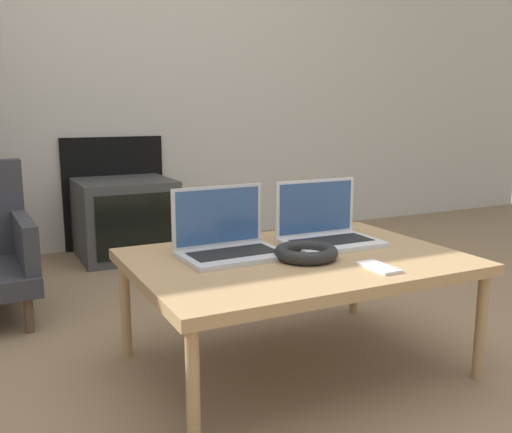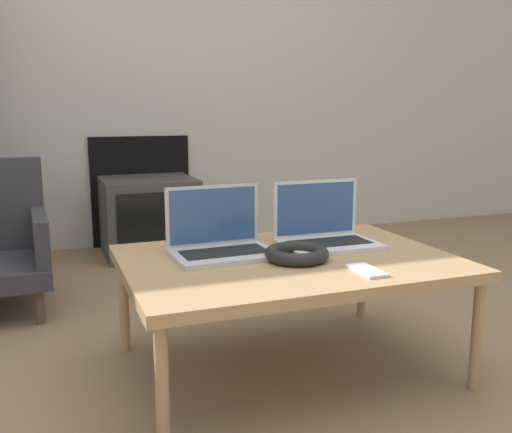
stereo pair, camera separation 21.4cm
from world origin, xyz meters
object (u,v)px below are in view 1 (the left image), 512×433
laptop_right (326,230)px  phone (379,267)px  tv (125,218)px  laptop_left (227,241)px  headphones (306,252)px

laptop_right → phone: 0.37m
phone → tv: bearing=98.6°
laptop_left → laptop_right: 0.39m
laptop_left → phone: size_ratio=2.39×
laptop_left → phone: 0.50m
laptop_right → headphones: laptop_right is taller
headphones → tv: 1.80m
laptop_right → tv: bearing=102.4°
laptop_left → headphones: size_ratio=1.64×
laptop_left → laptop_right: bearing=-1.8°
laptop_right → headphones: (-0.18, -0.16, -0.03)m
headphones → tv: size_ratio=0.38×
laptop_left → headphones: laptop_left is taller
laptop_left → phone: (0.35, -0.36, -0.04)m
laptop_left → tv: 1.63m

